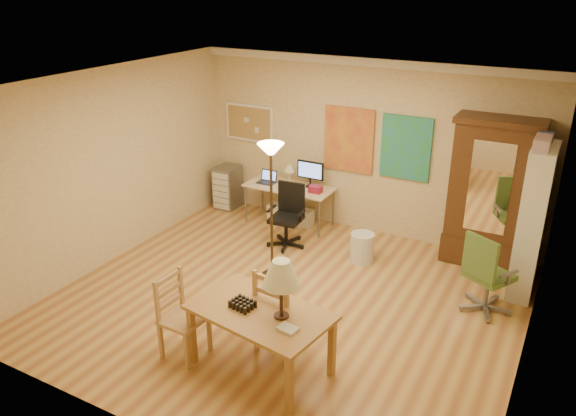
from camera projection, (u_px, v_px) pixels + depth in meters
The scene contains 16 objects.
floor at pixel (286, 301), 7.06m from camera, with size 5.50×5.50×0.00m, color #9E6538.
crown_molding at pixel (368, 62), 8.04m from camera, with size 5.50×0.08×0.12m, color white.
corkboard at pixel (250, 123), 9.39m from camera, with size 0.90×0.04×0.62m, color #AC8451.
art_panel_left at pixel (349, 140), 8.62m from camera, with size 0.80×0.04×1.00m, color gold.
art_panel_right at pixel (406, 148), 8.22m from camera, with size 0.75×0.04×0.95m, color teal.
dining_table at pixel (268, 301), 5.51m from camera, with size 1.52×1.05×1.32m.
ladder_chair_back at pixel (279, 313), 5.98m from camera, with size 0.50×0.48×1.00m.
ladder_chair_left at pixel (182, 319), 5.93m from camera, with size 0.43×0.45×0.94m.
torchiere_lamp at pixel (271, 172), 7.08m from camera, with size 0.34×0.34×1.87m.
computer_desk at pixel (291, 201), 9.13m from camera, with size 1.43×0.62×1.08m.
office_chair_black at pixel (287, 229), 8.43m from camera, with size 0.59×0.59×0.95m.
office_chair_green at pixel (485, 291), 6.76m from camera, with size 0.64×0.64×1.03m.
drawer_cart at pixel (228, 187), 9.78m from camera, with size 0.37×0.44×0.74m.
armoire at pixel (489, 203), 7.67m from camera, with size 1.14×0.54×2.10m.
bookshelf at pixel (532, 222), 6.94m from camera, with size 0.29×0.78×1.94m.
wastebin at pixel (362, 248), 7.96m from camera, with size 0.34×0.34×0.43m, color silver.
Camera 1 is at (2.91, -5.32, 3.81)m, focal length 35.00 mm.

